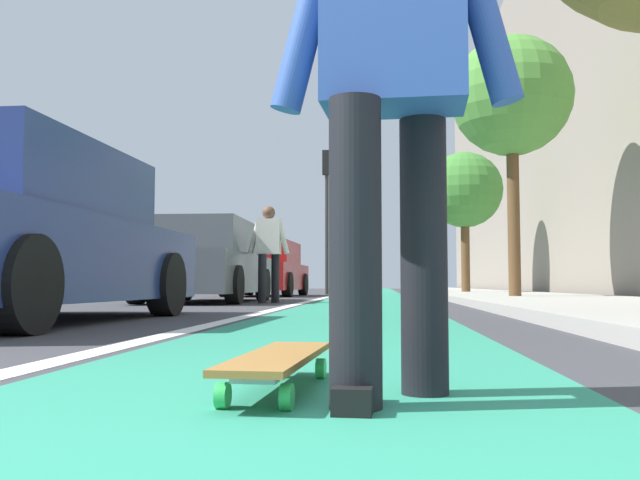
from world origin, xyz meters
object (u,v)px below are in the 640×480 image
skateboard (279,361)px  street_tree_far (465,191)px  parked_car_far (266,270)px  traffic_light (327,195)px  parked_car_mid (206,263)px  skater_person (392,69)px  pedestrian_distant (269,247)px  street_tree_mid (511,98)px  parked_car_near (13,238)px

skateboard → street_tree_far: bearing=-8.7°
skateboard → parked_car_far: (16.46, 2.84, 0.61)m
traffic_light → parked_car_mid: bearing=171.7°
skater_person → street_tree_far: 18.50m
street_tree_far → pedestrian_distant: 9.71m
skateboard → parked_car_mid: bearing=15.8°
parked_car_far → street_tree_mid: (-5.70, -5.60, 3.11)m
parked_car_far → street_tree_far: size_ratio=1.05×
parked_car_far → parked_car_near: bearing=-179.8°
skateboard → street_tree_mid: (10.76, -2.76, 3.72)m
traffic_light → skateboard: bearing=-175.9°
skateboard → parked_car_mid: parked_car_mid is taller
skater_person → street_tree_far: bearing=-7.6°
skateboard → pedestrian_distant: pedestrian_distant is taller
skater_person → traffic_light: 20.34m
pedestrian_distant → parked_car_far: bearing=10.0°
parked_car_near → traffic_light: 16.80m
parked_car_mid → pedestrian_distant: pedestrian_distant is taller
skater_person → street_tree_mid: street_tree_mid is taller
skater_person → pedestrian_distant: size_ratio=0.97×
pedestrian_distant → traffic_light: bearing=-1.1°
skateboard → skater_person: bearing=-113.3°
skater_person → parked_car_mid: bearing=17.4°
parked_car_near → street_tree_mid: size_ratio=0.88×
parked_car_mid → skater_person: bearing=-162.6°
skater_person → street_tree_mid: 11.54m
parked_car_near → parked_car_mid: size_ratio=0.95×
parked_car_near → parked_car_far: (13.04, 0.04, -0.01)m
street_tree_mid → street_tree_far: (7.31, 0.00, -0.75)m
street_tree_mid → pedestrian_distant: 5.36m
parked_car_near → pedestrian_distant: pedestrian_distant is taller
skater_person → traffic_light: traffic_light is taller
pedestrian_distant → street_tree_mid: bearing=-76.2°
skater_person → parked_car_mid: (10.30, 3.22, -0.23)m
parked_car_mid → parked_car_far: bearing=-0.4°
street_tree_mid → skateboard: bearing=165.6°
parked_car_mid → street_tree_mid: size_ratio=0.92×
parked_car_far → parked_car_mid: bearing=179.6°
traffic_light → pedestrian_distant: traffic_light is taller
parked_car_mid → pedestrian_distant: (-0.47, -1.23, 0.26)m
traffic_light → pedestrian_distant: (-10.31, 0.20, -2.26)m
street_tree_far → street_tree_mid: bearing=180.0°
street_tree_far → skateboard: bearing=171.3°
traffic_light → pedestrian_distant: bearing=178.9°
skateboard → parked_car_far: 16.72m
parked_car_mid → street_tree_mid: 6.47m
street_tree_mid → traffic_light: bearing=24.5°
skater_person → pedestrian_distant: bearing=11.4°
traffic_light → parked_car_far: bearing=158.4°
street_tree_far → parked_car_mid: bearing=144.6°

